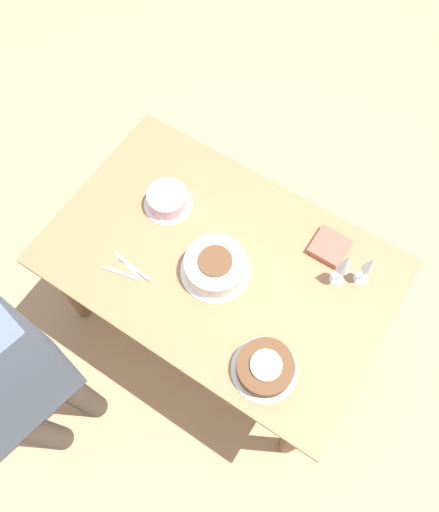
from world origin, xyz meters
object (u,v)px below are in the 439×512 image
at_px(wine_glass_far, 345,264).
at_px(cake_front_chocolate, 265,368).
at_px(cake_center_white, 215,266).
at_px(cake_back_decorated, 168,200).
at_px(person_cutting, 6,390).
at_px(wine_glass_near, 370,265).

bearing_deg(wine_glass_far, cake_front_chocolate, -97.06).
xyz_separation_m(cake_center_white, cake_front_chocolate, (0.38, -0.24, -0.01)).
bearing_deg(cake_back_decorated, cake_front_chocolate, -28.37).
bearing_deg(cake_front_chocolate, person_cutting, -139.77).
xyz_separation_m(cake_front_chocolate, person_cutting, (-0.68, -0.57, 0.18)).
height_order(cake_front_chocolate, wine_glass_near, wine_glass_near).
relative_size(cake_front_chocolate, person_cutting, 0.16).
bearing_deg(person_cutting, wine_glass_far, -22.88).
relative_size(cake_center_white, wine_glass_far, 1.28).
bearing_deg(wine_glass_near, person_cutting, -126.40).
bearing_deg(cake_center_white, person_cutting, -110.07).
distance_m(cake_front_chocolate, cake_back_decorated, 0.83).
xyz_separation_m(wine_glass_near, person_cutting, (-0.82, -1.11, 0.08)).
height_order(cake_front_chocolate, person_cutting, person_cutting).
height_order(wine_glass_near, wine_glass_far, wine_glass_far).
relative_size(cake_back_decorated, wine_glass_near, 1.06).
bearing_deg(cake_center_white, cake_back_decorated, 156.33).
bearing_deg(wine_glass_far, wine_glass_near, 34.95).
distance_m(wine_glass_far, person_cutting, 1.29).
height_order(cake_center_white, wine_glass_far, wine_glass_far).
bearing_deg(cake_front_chocolate, cake_back_decorated, 151.63).
bearing_deg(person_cutting, cake_back_decorated, 15.12).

